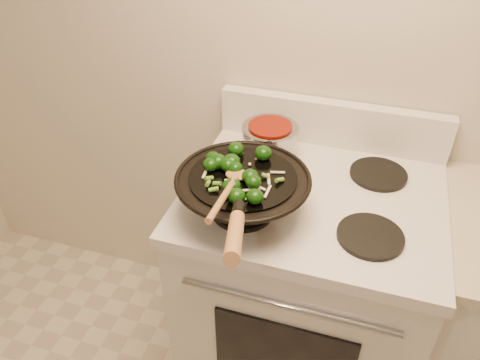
% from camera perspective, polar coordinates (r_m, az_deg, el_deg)
% --- Properties ---
extents(stove, '(0.78, 0.67, 1.08)m').
position_cam_1_polar(stove, '(1.75, 7.60, -13.16)').
color(stove, white).
rests_on(stove, ground).
extents(wok, '(0.38, 0.62, 0.26)m').
position_cam_1_polar(wok, '(1.30, 0.34, -1.45)').
color(wok, black).
rests_on(wok, stove).
extents(stirfry, '(0.24, 0.26, 0.04)m').
position_cam_1_polar(stirfry, '(1.27, -0.50, 1.25)').
color(stirfry, '#0D3207').
rests_on(stirfry, wok).
extents(wooden_spoon, '(0.07, 0.30, 0.08)m').
position_cam_1_polar(wooden_spoon, '(1.19, -1.19, -0.76)').
color(wooden_spoon, '#A67041').
rests_on(wooden_spoon, wok).
extents(saucepan, '(0.18, 0.30, 0.11)m').
position_cam_1_polar(saucepan, '(1.55, 3.64, 4.86)').
color(saucepan, '#999CA1').
rests_on(saucepan, stove).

